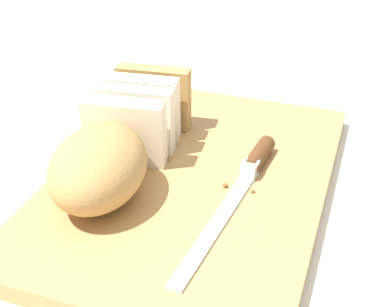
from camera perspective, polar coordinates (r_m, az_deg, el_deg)
name	(u,v)px	position (r m, az deg, el deg)	size (l,w,h in m)	color
ground_plane	(192,190)	(0.68, 0.00, -3.81)	(3.00, 3.00, 0.00)	silver
cutting_board	(192,183)	(0.67, 0.00, -3.02)	(0.46, 0.31, 0.02)	tan
bread_loaf	(117,143)	(0.65, -7.74, 1.11)	(0.28, 0.13, 0.09)	tan
bread_knife	(249,171)	(0.66, 5.93, -1.79)	(0.27, 0.04, 0.02)	silver
crumb_near_knife	(225,185)	(0.64, 3.43, -3.27)	(0.01, 0.01, 0.01)	#996633
crumb_near_loaf	(253,191)	(0.64, 6.29, -3.85)	(0.00, 0.00, 0.00)	#996633
crumb_stray_left	(166,158)	(0.69, -2.66, -0.48)	(0.01, 0.01, 0.01)	#996633
crumb_stray_right	(140,168)	(0.67, -5.38, -1.45)	(0.00, 0.00, 0.00)	#996633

